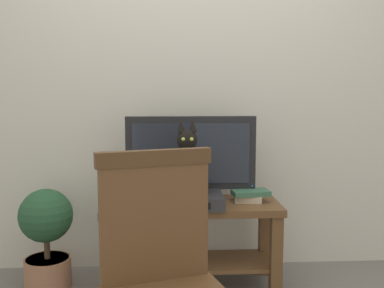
{
  "coord_description": "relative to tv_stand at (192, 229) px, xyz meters",
  "views": [
    {
      "loc": [
        -0.16,
        -2.16,
        1.25
      ],
      "look_at": [
        -0.02,
        0.58,
        0.93
      ],
      "focal_mm": 42.41,
      "sensor_mm": 36.0,
      "label": 1
    }
  ],
  "objects": [
    {
      "name": "cat",
      "position": [
        -0.03,
        -0.11,
        0.41
      ],
      "size": [
        0.23,
        0.33,
        0.45
      ],
      "color": "black",
      "rests_on": "media_box"
    },
    {
      "name": "tv",
      "position": [
        0.0,
        0.07,
        0.45
      ],
      "size": [
        0.83,
        0.2,
        0.54
      ],
      "color": "black",
      "rests_on": "tv_stand"
    },
    {
      "name": "back_wall",
      "position": [
        0.02,
        0.43,
        1.02
      ],
      "size": [
        7.0,
        0.12,
        2.8
      ],
      "primitive_type": "cube",
      "color": "beige",
      "rests_on": "ground"
    },
    {
      "name": "potted_plant",
      "position": [
        -0.92,
        0.04,
        -0.03
      ],
      "size": [
        0.34,
        0.34,
        0.64
      ],
      "color": "#9E6B4C",
      "rests_on": "ground"
    },
    {
      "name": "media_box",
      "position": [
        -0.03,
        -0.09,
        0.21
      ],
      "size": [
        0.44,
        0.31,
        0.08
      ],
      "color": "#2D2D30",
      "rests_on": "tv_stand"
    },
    {
      "name": "wooden_chair",
      "position": [
        -0.17,
        -1.19,
        0.21
      ],
      "size": [
        0.57,
        0.57,
        1.03
      ],
      "color": "brown",
      "rests_on": "ground"
    },
    {
      "name": "book_stack",
      "position": [
        0.37,
        0.01,
        0.21
      ],
      "size": [
        0.24,
        0.17,
        0.07
      ],
      "color": "beige",
      "rests_on": "tv_stand"
    },
    {
      "name": "tv_stand",
      "position": [
        0.0,
        0.0,
        0.0
      ],
      "size": [
        1.11,
        0.44,
        0.55
      ],
      "color": "brown",
      "rests_on": "ground"
    }
  ]
}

